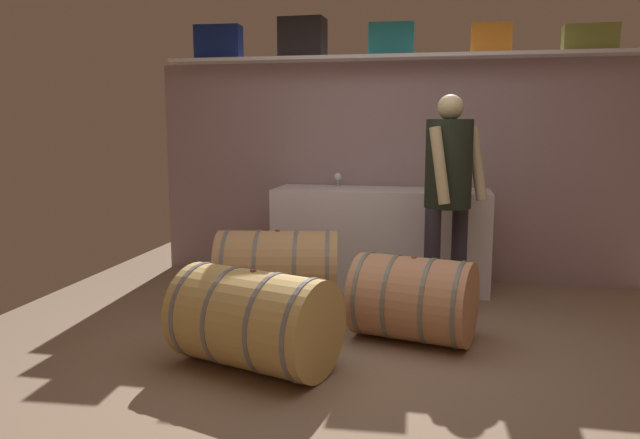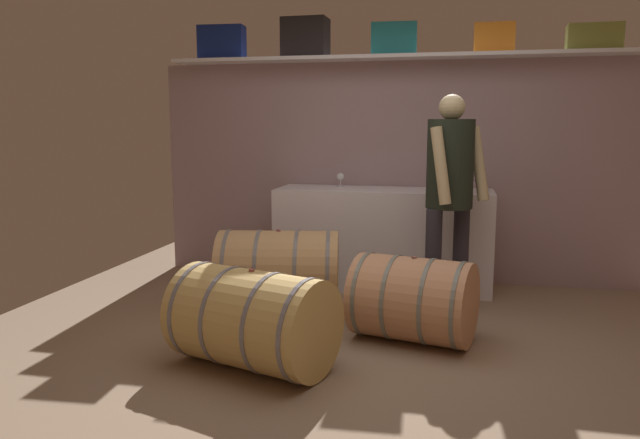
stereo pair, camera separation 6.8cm
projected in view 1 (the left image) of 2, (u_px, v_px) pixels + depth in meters
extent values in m
cube|color=#8B735B|center=(370.00, 333.00, 4.34)|extent=(5.72, 7.57, 0.02)
cube|color=gray|center=(392.00, 172.00, 5.77)|extent=(4.52, 0.10, 2.04)
cube|color=silver|center=(393.00, 58.00, 5.47)|extent=(4.16, 0.40, 0.03)
cube|color=navy|center=(219.00, 43.00, 5.76)|extent=(0.44, 0.22, 0.31)
cube|color=black|center=(303.00, 38.00, 5.60)|extent=(0.42, 0.28, 0.36)
cube|color=#1A7078|center=(391.00, 40.00, 5.44)|extent=(0.41, 0.23, 0.28)
cube|color=orange|center=(491.00, 39.00, 5.28)|extent=(0.35, 0.27, 0.25)
cube|color=olive|center=(590.00, 38.00, 5.12)|extent=(0.44, 0.26, 0.22)
cube|color=white|center=(381.00, 238.00, 5.53)|extent=(1.92, 0.60, 0.89)
cylinder|color=#2C532E|center=(465.00, 179.00, 5.34)|extent=(0.08, 0.08, 0.20)
sphere|color=#2C532E|center=(465.00, 166.00, 5.32)|extent=(0.08, 0.08, 0.08)
cylinder|color=#2C532E|center=(465.00, 161.00, 5.31)|extent=(0.03, 0.03, 0.08)
cylinder|color=white|center=(338.00, 186.00, 5.68)|extent=(0.07, 0.07, 0.00)
cylinder|color=white|center=(338.00, 183.00, 5.68)|extent=(0.01, 0.01, 0.06)
sphere|color=white|center=(338.00, 177.00, 5.67)|extent=(0.07, 0.07, 0.07)
sphere|color=maroon|center=(338.00, 178.00, 5.67)|extent=(0.04, 0.04, 0.04)
cylinder|color=tan|center=(413.00, 299.00, 4.14)|extent=(0.90, 0.74, 0.57)
cylinder|color=slate|center=(368.00, 293.00, 4.28)|extent=(0.16, 0.57, 0.58)
cylinder|color=slate|center=(396.00, 297.00, 4.20)|extent=(0.16, 0.57, 0.58)
cylinder|color=slate|center=(431.00, 301.00, 4.09)|extent=(0.16, 0.57, 0.58)
cylinder|color=slate|center=(462.00, 305.00, 4.01)|extent=(0.16, 0.57, 0.58)
cylinder|color=#84594F|center=(414.00, 257.00, 4.10)|extent=(0.04, 0.04, 0.01)
cylinder|color=tan|center=(278.00, 272.00, 4.74)|extent=(1.02, 0.79, 0.64)
cylinder|color=slate|center=(228.00, 272.00, 4.75)|extent=(0.14, 0.65, 0.66)
cylinder|color=slate|center=(259.00, 272.00, 4.74)|extent=(0.14, 0.65, 0.66)
cylinder|color=slate|center=(297.00, 272.00, 4.74)|extent=(0.14, 0.65, 0.66)
cylinder|color=slate|center=(328.00, 272.00, 4.73)|extent=(0.14, 0.65, 0.66)
cylinder|color=brown|center=(277.00, 230.00, 4.69)|extent=(0.04, 0.04, 0.01)
cylinder|color=tan|center=(254.00, 320.00, 3.66)|extent=(1.08, 0.86, 0.59)
cylinder|color=slate|center=(204.00, 310.00, 3.86)|extent=(0.22, 0.58, 0.61)
cylinder|color=slate|center=(234.00, 316.00, 3.74)|extent=(0.22, 0.58, 0.61)
cylinder|color=slate|center=(275.00, 324.00, 3.59)|extent=(0.22, 0.58, 0.61)
cylinder|color=slate|center=(310.00, 330.00, 3.47)|extent=(0.22, 0.58, 0.61)
cylinder|color=#95453B|center=(253.00, 270.00, 3.62)|extent=(0.04, 0.04, 0.01)
cylinder|color=#2D2B37|center=(432.00, 262.00, 4.72)|extent=(0.13, 0.13, 0.82)
cylinder|color=#2D2B37|center=(459.00, 257.00, 4.89)|extent=(0.13, 0.13, 0.82)
cylinder|color=black|center=(449.00, 164.00, 4.69)|extent=(0.36, 0.36, 0.68)
sphere|color=tan|center=(451.00, 107.00, 4.63)|extent=(0.20, 0.20, 0.20)
cylinder|color=tan|center=(440.00, 166.00, 4.49)|extent=(0.21, 0.20, 0.58)
cylinder|color=tan|center=(477.00, 164.00, 4.73)|extent=(0.21, 0.21, 0.58)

